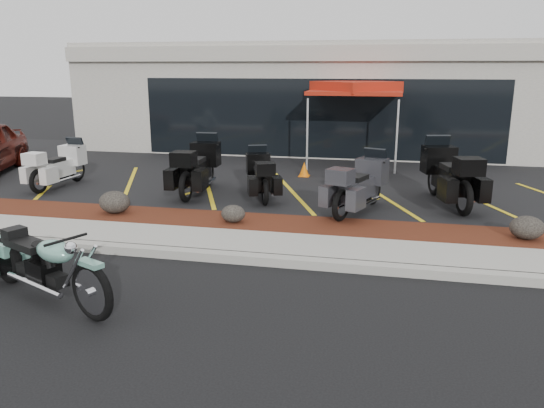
% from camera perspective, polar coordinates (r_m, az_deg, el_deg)
% --- Properties ---
extents(ground, '(90.00, 90.00, 0.00)m').
position_cam_1_polar(ground, '(8.14, -4.80, -8.47)').
color(ground, black).
rests_on(ground, ground).
extents(curb, '(24.00, 0.25, 0.15)m').
position_cam_1_polar(curb, '(8.91, -3.14, -5.83)').
color(curb, gray).
rests_on(curb, ground).
extents(sidewalk, '(24.00, 1.20, 0.15)m').
position_cam_1_polar(sidewalk, '(9.55, -2.04, -4.40)').
color(sidewalk, gray).
rests_on(sidewalk, ground).
extents(mulch_bed, '(24.00, 1.20, 0.16)m').
position_cam_1_polar(mulch_bed, '(10.66, -0.48, -2.33)').
color(mulch_bed, '#35170C').
rests_on(mulch_bed, ground).
extents(upper_lot, '(26.00, 9.60, 0.15)m').
position_cam_1_polar(upper_lot, '(15.82, 3.76, 3.22)').
color(upper_lot, black).
rests_on(upper_lot, ground).
extents(dealership_building, '(18.00, 8.16, 4.00)m').
position_cam_1_polar(dealership_building, '(21.77, 6.30, 11.39)').
color(dealership_building, gray).
rests_on(dealership_building, ground).
extents(boulder_left, '(0.67, 0.56, 0.47)m').
position_cam_1_polar(boulder_left, '(11.70, -16.58, 0.20)').
color(boulder_left, black).
rests_on(boulder_left, mulch_bed).
extents(boulder_mid, '(0.49, 0.41, 0.35)m').
position_cam_1_polar(boulder_mid, '(10.60, -4.19, -1.04)').
color(boulder_mid, black).
rests_on(boulder_mid, mulch_bed).
extents(boulder_right, '(0.60, 0.50, 0.42)m').
position_cam_1_polar(boulder_right, '(10.58, 25.74, -2.30)').
color(boulder_right, black).
rests_on(boulder_right, mulch_bed).
extents(hero_cruiser, '(3.03, 1.93, 1.05)m').
position_cam_1_polar(hero_cruiser, '(7.14, -18.84, -8.05)').
color(hero_cruiser, '#669F8E').
rests_on(hero_cruiser, ground).
extents(touring_white, '(0.94, 2.13, 1.21)m').
position_cam_1_polar(touring_white, '(15.28, -20.33, 4.53)').
color(touring_white, silver).
rests_on(touring_white, upper_lot).
extents(touring_black_front, '(1.01, 2.45, 1.41)m').
position_cam_1_polar(touring_black_front, '(13.85, -6.94, 4.79)').
color(touring_black_front, black).
rests_on(touring_black_front, upper_lot).
extents(touring_black_mid, '(1.41, 2.15, 1.17)m').
position_cam_1_polar(touring_black_mid, '(13.22, -1.57, 3.90)').
color(touring_black_mid, black).
rests_on(touring_black_mid, upper_lot).
extents(touring_grey, '(1.61, 2.37, 1.29)m').
position_cam_1_polar(touring_grey, '(12.08, 10.91, 2.91)').
color(touring_grey, '#313136').
rests_on(touring_grey, upper_lot).
extents(touring_black_rear, '(1.55, 2.69, 1.47)m').
position_cam_1_polar(touring_black_rear, '(13.30, 17.22, 3.98)').
color(touring_black_rear, black).
rests_on(touring_black_rear, upper_lot).
extents(traffic_cone, '(0.31, 0.31, 0.41)m').
position_cam_1_polar(traffic_cone, '(15.10, 3.48, 3.77)').
color(traffic_cone, orange).
rests_on(traffic_cone, upper_lot).
extents(popup_canopy, '(3.02, 3.02, 2.59)m').
position_cam_1_polar(popup_canopy, '(16.96, 8.98, 12.09)').
color(popup_canopy, silver).
rests_on(popup_canopy, upper_lot).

